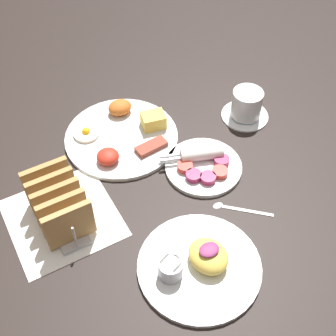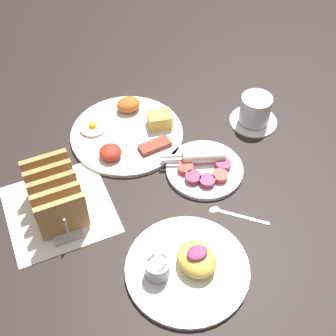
# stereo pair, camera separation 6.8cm
# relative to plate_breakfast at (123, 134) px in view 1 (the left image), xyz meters

# --- Properties ---
(ground_plane) EXTENTS (3.00, 3.00, 0.00)m
(ground_plane) POSITION_rel_plate_breakfast_xyz_m (-0.03, -0.19, -0.01)
(ground_plane) COLOR black
(napkin_flat) EXTENTS (0.22, 0.22, 0.00)m
(napkin_flat) POSITION_rel_plate_breakfast_xyz_m (-0.22, -0.16, -0.01)
(napkin_flat) COLOR white
(napkin_flat) RESTS_ON ground_plane
(plate_breakfast) EXTENTS (0.28, 0.28, 0.05)m
(plate_breakfast) POSITION_rel_plate_breakfast_xyz_m (0.00, 0.00, 0.00)
(plate_breakfast) COLOR white
(plate_breakfast) RESTS_ON ground_plane
(plate_condiments) EXTENTS (0.18, 0.18, 0.04)m
(plate_condiments) POSITION_rel_plate_breakfast_xyz_m (0.12, -0.18, 0.00)
(plate_condiments) COLOR white
(plate_condiments) RESTS_ON ground_plane
(plate_foreground) EXTENTS (0.24, 0.24, 0.06)m
(plate_foreground) POSITION_rel_plate_breakfast_xyz_m (-0.03, -0.40, 0.00)
(plate_foreground) COLOR white
(plate_foreground) RESTS_ON ground_plane
(toast_rack) EXTENTS (0.10, 0.18, 0.10)m
(toast_rack) POSITION_rel_plate_breakfast_xyz_m (-0.22, -0.16, 0.04)
(toast_rack) COLOR #B7B7BC
(toast_rack) RESTS_ON ground_plane
(coffee_cup) EXTENTS (0.12, 0.12, 0.08)m
(coffee_cup) POSITION_rel_plate_breakfast_xyz_m (0.31, -0.08, 0.03)
(coffee_cup) COLOR white
(coffee_cup) RESTS_ON ground_plane
(teaspoon) EXTENTS (0.10, 0.09, 0.01)m
(teaspoon) POSITION_rel_plate_breakfast_xyz_m (0.11, -0.31, -0.01)
(teaspoon) COLOR silver
(teaspoon) RESTS_ON ground_plane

